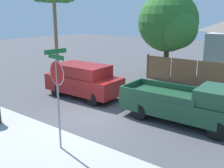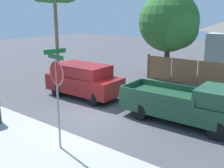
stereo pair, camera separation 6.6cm
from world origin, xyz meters
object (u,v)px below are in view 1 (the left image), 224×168
at_px(orange_pickup, 189,104).
at_px(stop_sign, 57,82).
at_px(oak_tree, 170,23).
at_px(palm_tree, 54,7).
at_px(red_suv, 83,80).

xyz_separation_m(orange_pickup, stop_sign, (-2.78, -4.92, 1.56)).
distance_m(orange_pickup, stop_sign, 5.86).
xyz_separation_m(oak_tree, palm_tree, (-7.87, -4.03, 1.19)).
relative_size(oak_tree, palm_tree, 1.05).
bearing_deg(orange_pickup, oak_tree, 120.59).
bearing_deg(oak_tree, stop_sign, -81.30).
xyz_separation_m(red_suv, stop_sign, (3.52, -4.91, 1.42)).
height_order(palm_tree, stop_sign, palm_tree).
relative_size(palm_tree, red_suv, 1.34).
distance_m(palm_tree, red_suv, 8.32).
height_order(oak_tree, orange_pickup, oak_tree).
xyz_separation_m(palm_tree, orange_pickup, (12.56, -3.51, -4.34)).
distance_m(oak_tree, stop_sign, 12.70).
xyz_separation_m(palm_tree, stop_sign, (9.78, -8.43, -2.78)).
relative_size(oak_tree, stop_sign, 1.78).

